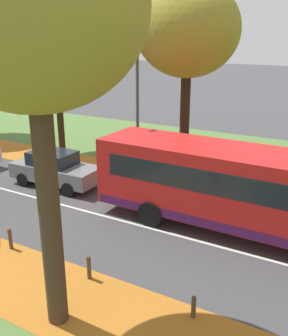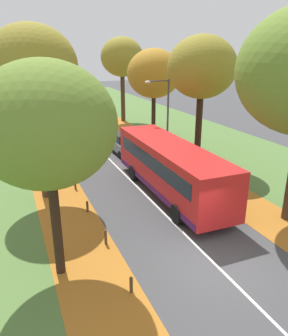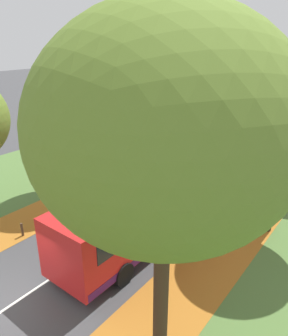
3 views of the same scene
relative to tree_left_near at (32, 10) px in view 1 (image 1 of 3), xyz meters
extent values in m
cube|color=#517538|center=(14.50, 10.96, -7.12)|extent=(12.00, 90.00, 0.01)
cube|color=#B26B23|center=(9.90, 4.96, -7.11)|extent=(2.80, 60.00, 0.00)
cylinder|color=#422D1E|center=(0.00, 0.00, -4.37)|extent=(0.49, 0.49, 5.49)
ellipsoid|color=olive|center=(0.00, 0.00, 0.07)|extent=(4.53, 4.53, 4.08)
cylinder|color=black|center=(10.96, 1.62, -4.57)|extent=(0.46, 0.46, 5.11)
ellipsoid|color=olive|center=(10.96, 1.62, -0.27)|extent=(4.65, 4.65, 4.19)
cylinder|color=black|center=(10.90, 9.30, -5.02)|extent=(0.38, 0.38, 4.20)
ellipsoid|color=#AD7A23|center=(10.90, 9.30, -1.15)|extent=(4.75, 4.75, 4.27)
cylinder|color=#4C3823|center=(1.71, -2.87, -6.82)|extent=(0.12, 0.12, 0.60)
cylinder|color=#4C3823|center=(1.74, 0.37, -6.75)|extent=(0.12, 0.12, 0.73)
cylinder|color=#4C3823|center=(1.79, 3.61, -6.76)|extent=(0.12, 0.12, 0.72)
cylinder|color=#47474C|center=(9.30, 3.23, -4.12)|extent=(0.14, 0.14, 6.00)
cylinder|color=#47474C|center=(8.50, 3.23, -1.22)|extent=(1.60, 0.10, 0.10)
ellipsoid|color=silver|center=(7.70, 3.23, -1.27)|extent=(0.44, 0.28, 0.20)
cube|color=red|center=(6.67, -2.44, -5.39)|extent=(2.62, 10.43, 2.50)
cube|color=#19232D|center=(6.67, -2.44, -4.99)|extent=(2.65, 9.18, 0.80)
cube|color=#4C1951|center=(6.67, -2.44, -6.46)|extent=(2.64, 10.22, 0.32)
cylinder|color=black|center=(7.89, 0.40, -6.64)|extent=(0.31, 0.96, 0.96)
cylinder|color=black|center=(5.51, 0.43, -6.64)|extent=(0.31, 0.96, 0.96)
cube|color=slate|center=(6.87, 6.16, -6.45)|extent=(1.84, 4.26, 0.70)
cube|color=#19232D|center=(6.86, 6.31, -5.80)|extent=(1.51, 2.06, 0.60)
cylinder|color=black|center=(7.69, 4.88, -6.80)|extent=(0.24, 0.65, 0.64)
cylinder|color=black|center=(6.13, 4.83, -6.80)|extent=(0.24, 0.65, 0.64)
cylinder|color=black|center=(7.60, 7.48, -6.80)|extent=(0.24, 0.65, 0.64)
cylinder|color=black|center=(6.04, 7.43, -6.80)|extent=(0.24, 0.65, 0.64)
camera|label=1|loc=(-5.87, -5.80, -0.41)|focal=42.00mm
camera|label=2|loc=(-1.43, -18.02, 0.78)|focal=35.00mm
camera|label=3|loc=(14.63, -13.29, 1.88)|focal=35.00mm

